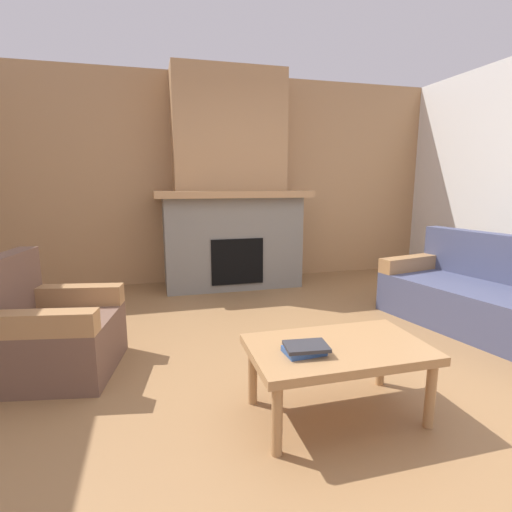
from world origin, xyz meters
name	(u,v)px	position (x,y,z in m)	size (l,w,h in m)	color
ground	(306,378)	(0.00, 0.00, 0.00)	(9.00, 9.00, 0.00)	olive
wall_back_wood_panel	(225,181)	(0.00, 3.00, 1.35)	(6.00, 0.12, 2.70)	tan
fireplace	(230,196)	(0.00, 2.62, 1.16)	(1.90, 0.82, 2.70)	gray
couch	(488,299)	(1.95, 0.43, 0.29)	(1.20, 1.94, 0.85)	#474C6B
armchair	(50,333)	(-1.71, 0.55, 0.29)	(0.88, 0.88, 0.85)	brown
coffee_table	(338,354)	(0.00, -0.45, 0.38)	(1.00, 0.60, 0.43)	#A87A4C
book_stack_near_edge	(305,349)	(-0.22, -0.50, 0.46)	(0.24, 0.19, 0.05)	#335699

